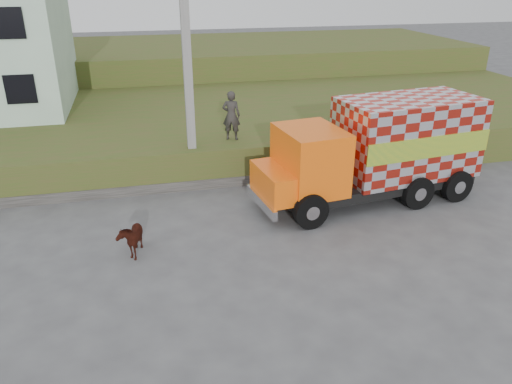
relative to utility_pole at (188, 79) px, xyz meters
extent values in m
plane|color=#474749|center=(1.00, -4.60, -4.08)|extent=(120.00, 120.00, 0.00)
cube|color=#3A551C|center=(1.00, 5.40, -3.33)|extent=(40.00, 12.00, 1.50)
cube|color=#3A551C|center=(1.00, 17.40, -2.58)|extent=(40.00, 12.00, 3.00)
cube|color=#595651|center=(-1.00, -0.40, -3.88)|extent=(16.00, 0.50, 0.40)
cube|color=gray|center=(0.00, 0.00, -0.08)|extent=(0.30, 0.30, 8.00)
cube|color=black|center=(6.08, -2.81, -3.39)|extent=(7.39, 3.22, 0.37)
cube|color=#FC5E0D|center=(3.58, -3.13, -2.23)|extent=(2.19, 2.64, 2.10)
cube|color=#FC5E0D|center=(2.38, -3.29, -2.87)|extent=(1.33, 2.33, 0.95)
cube|color=silver|center=(7.34, -2.64, -1.87)|extent=(5.12, 3.13, 2.73)
cube|color=yellow|center=(7.50, -3.92, -1.87)|extent=(4.80, 0.67, 0.74)
cube|color=yellow|center=(7.17, -1.37, -1.87)|extent=(4.80, 0.67, 0.74)
cube|color=silver|center=(1.86, -3.36, -3.50)|extent=(0.47, 2.42, 0.32)
cylinder|color=black|center=(3.22, -4.40, -3.50)|extent=(1.19, 0.51, 1.16)
cylinder|color=black|center=(2.90, -2.00, -3.50)|extent=(1.19, 0.51, 1.16)
cylinder|color=black|center=(7.28, -3.87, -3.50)|extent=(1.19, 0.51, 1.16)
cylinder|color=black|center=(6.97, -1.47, -3.50)|extent=(1.19, 0.51, 1.16)
cylinder|color=black|center=(8.95, -3.65, -3.50)|extent=(1.19, 0.51, 1.16)
cylinder|color=black|center=(8.64, -1.25, -3.50)|extent=(1.19, 0.51, 1.16)
imported|color=black|center=(-2.36, -4.72, -3.54)|extent=(0.82, 1.36, 1.07)
imported|color=#292724|center=(1.65, 0.65, -1.62)|extent=(0.82, 0.67, 1.92)
camera|label=1|loc=(-1.77, -17.87, 3.51)|focal=35.00mm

